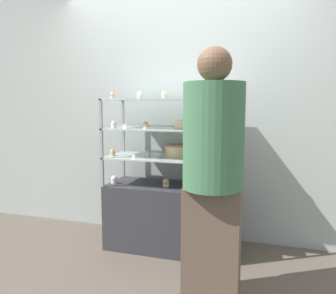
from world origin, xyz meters
The scene contains 27 objects.
ground_plane centered at (0.00, 0.00, 0.00)m, with size 20.00×20.00×0.00m, color brown.
back_wall centered at (0.00, 0.39, 1.30)m, with size 8.00×0.05×2.60m.
display_base centered at (0.00, 0.00, 0.31)m, with size 1.15×0.49×0.62m.
display_riser_lower centered at (0.00, 0.00, 0.87)m, with size 1.15×0.49×0.27m.
display_riser_middle centered at (0.00, 0.00, 1.14)m, with size 1.15×0.49×0.27m.
display_riser_upper centered at (0.00, 0.00, 1.41)m, with size 1.15×0.49×0.27m.
layer_cake_centerpiece centered at (0.07, 0.03, 0.95)m, with size 0.20×0.20×0.12m.
sheet_cake_frosted centered at (0.21, -0.02, 1.19)m, with size 0.25×0.16×0.07m.
cupcake_0 centered at (-0.51, -0.09, 0.65)m, with size 0.06×0.06×0.08m.
cupcake_1 centered at (0.00, -0.06, 0.65)m, with size 0.06×0.06×0.08m.
cupcake_2 centered at (0.50, -0.13, 0.65)m, with size 0.06×0.06×0.08m.
price_tag_0 centered at (0.38, -0.23, 0.64)m, with size 0.04×0.00×0.04m.
cupcake_3 centered at (-0.53, -0.09, 0.92)m, with size 0.05×0.05×0.06m.
cupcake_4 centered at (-0.19, -0.06, 0.92)m, with size 0.05×0.05×0.06m.
cupcake_5 centered at (0.52, -0.07, 0.92)m, with size 0.05×0.05×0.06m.
price_tag_1 centered at (-0.25, -0.23, 0.91)m, with size 0.04×0.00×0.04m.
cupcake_6 centered at (-0.53, -0.05, 1.18)m, with size 0.05×0.05×0.06m.
cupcake_7 centered at (-0.18, -0.12, 1.18)m, with size 0.05×0.05×0.06m.
cupcake_8 centered at (0.53, -0.11, 1.18)m, with size 0.05×0.05×0.06m.
price_tag_2 centered at (-0.33, -0.23, 1.18)m, with size 0.04×0.00×0.04m.
cupcake_9 centered at (-0.53, -0.05, 1.45)m, with size 0.05×0.05×0.07m.
cupcake_10 centered at (-0.25, -0.06, 1.45)m, with size 0.05×0.05×0.07m.
cupcake_11 centered at (-0.01, -0.09, 1.45)m, with size 0.05×0.05×0.07m.
cupcake_12 centered at (0.25, -0.10, 1.45)m, with size 0.05×0.05×0.07m.
cupcake_13 centered at (0.53, -0.08, 1.45)m, with size 0.05×0.05×0.07m.
price_tag_3 centered at (0.32, -0.23, 1.44)m, with size 0.04×0.00×0.04m.
customer_figure centered at (0.54, -0.74, 0.93)m, with size 0.41×0.41×1.74m.
Camera 1 is at (0.89, -2.89, 1.35)m, focal length 35.00 mm.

